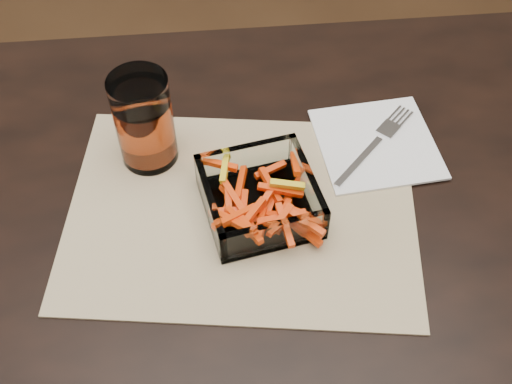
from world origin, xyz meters
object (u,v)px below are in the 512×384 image
at_px(tumbler, 145,123).
at_px(fork, 376,143).
at_px(glass_bowl, 260,199).
at_px(dining_table, 330,284).

relative_size(tumbler, fork, 0.94).
bearing_deg(tumbler, fork, -2.21).
bearing_deg(tumbler, glass_bowl, -37.27).
xyz_separation_m(glass_bowl, fork, (0.17, 0.10, -0.02)).
bearing_deg(fork, glass_bowl, -107.40).
bearing_deg(fork, dining_table, -73.31).
xyz_separation_m(dining_table, tumbler, (-0.23, 0.18, 0.15)).
xyz_separation_m(dining_table, fork, (0.08, 0.16, 0.10)).
xyz_separation_m(tumbler, fork, (0.32, -0.01, -0.06)).
bearing_deg(glass_bowl, dining_table, -37.20).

